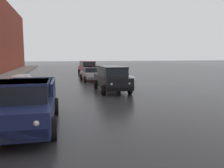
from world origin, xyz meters
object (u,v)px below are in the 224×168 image
object	(u,v)px
suv_black_parked_kerbside_close	(112,78)
sedan_silver_parked_kerbside_mid	(91,73)
pickup_truck_darkblue_approaching_near_lane	(26,103)
suv_red_parked_far_down_block	(87,67)

from	to	relation	value
suv_black_parked_kerbside_close	sedan_silver_parked_kerbside_mid	world-z (taller)	suv_black_parked_kerbside_close
pickup_truck_darkblue_approaching_near_lane	suv_red_parked_far_down_block	distance (m)	22.43
suv_black_parked_kerbside_close	sedan_silver_parked_kerbside_mid	xyz separation A→B (m)	(-0.38, 7.15, -0.24)
sedan_silver_parked_kerbside_mid	suv_red_parked_far_down_block	xyz separation A→B (m)	(0.60, 7.37, 0.24)
suv_black_parked_kerbside_close	sedan_silver_parked_kerbside_mid	bearing A→B (deg)	93.05
suv_black_parked_kerbside_close	sedan_silver_parked_kerbside_mid	size ratio (longest dim) A/B	1.18
sedan_silver_parked_kerbside_mid	suv_red_parked_far_down_block	distance (m)	7.40
suv_black_parked_kerbside_close	suv_red_parked_far_down_block	distance (m)	14.52
pickup_truck_darkblue_approaching_near_lane	suv_black_parked_kerbside_close	xyz separation A→B (m)	(4.97, 7.30, 0.11)
pickup_truck_darkblue_approaching_near_lane	suv_black_parked_kerbside_close	size ratio (longest dim) A/B	1.16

